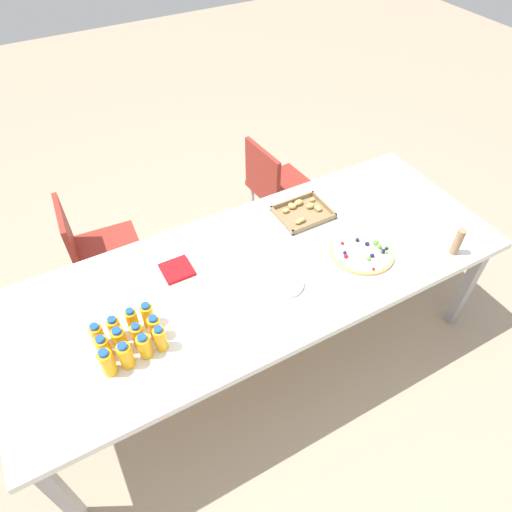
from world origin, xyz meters
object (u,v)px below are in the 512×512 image
Objects in this scene: juice_bottle_2 at (144,346)px; juice_bottle_11 at (148,315)px; juice_bottle_5 at (120,340)px; snack_tray at (303,212)px; juice_bottle_4 at (104,348)px; chair_far_left at (95,248)px; juice_bottle_1 at (126,355)px; juice_bottle_6 at (138,335)px; juice_bottle_3 at (160,339)px; juice_bottle_10 at (133,321)px; napkin_stack at (177,270)px; plate_stack at (284,283)px; juice_bottle_0 at (107,363)px; chair_far_right at (276,185)px; juice_bottle_7 at (155,327)px; juice_bottle_8 at (98,336)px; fruit_pizza at (363,251)px; cardboard_tube at (458,242)px; juice_bottle_9 at (115,328)px; party_table at (261,275)px.

juice_bottle_11 is at bearing 65.84° from juice_bottle_2.
snack_tray is at bearing 17.97° from juice_bottle_5.
juice_bottle_4 is at bearing -162.87° from snack_tray.
juice_bottle_1 is (-0.07, -1.05, 0.31)m from chair_far_left.
juice_bottle_4 is 1.03× the size of juice_bottle_6.
juice_bottle_10 is (-0.08, 0.14, 0.00)m from juice_bottle_3.
napkin_stack is at bearing 52.78° from juice_bottle_2.
juice_bottle_0 is at bearing -176.03° from plate_stack.
juice_bottle_4 is at bearing -3.84° from chair_far_left.
juice_bottle_7 is at bearing -55.58° from chair_far_right.
juice_bottle_8 reaches higher than juice_bottle_11.
juice_bottle_6 is 0.68× the size of plate_stack.
juice_bottle_6 reaches higher than plate_stack.
juice_bottle_2 is 0.98× the size of juice_bottle_7.
chair_far_right reaches higher than fruit_pizza.
juice_bottle_6 is at bearing -179.48° from juice_bottle_7.
juice_bottle_1 is 0.48× the size of snack_tray.
juice_bottle_4 is 1.32m from snack_tray.
juice_bottle_7 is at bearing -2.80° from juice_bottle_5.
juice_bottle_10 is 0.92× the size of cardboard_tube.
juice_bottle_10 is at bearing -140.59° from napkin_stack.
juice_bottle_9 is at bearing 90.86° from juice_bottle_5.
juice_bottle_8 reaches higher than juice_bottle_9.
juice_bottle_2 is at bearing 6.02° from juice_bottle_1.
fruit_pizza is at bearing 2.05° from juice_bottle_0.
juice_bottle_9 reaches higher than napkin_stack.
juice_bottle_0 is at bearing -176.93° from juice_bottle_2.
napkin_stack is at bearing 32.33° from juice_bottle_9.
party_table is 0.50m from snack_tray.
juice_bottle_3 is 0.99× the size of juice_bottle_5.
chair_far_right is 1.05m from fruit_pizza.
party_table is at bearing 4.85° from juice_bottle_10.
chair_far_left is 5.63× the size of juice_bottle_10.
party_table is 0.56m from fruit_pizza.
juice_bottle_6 reaches higher than napkin_stack.
juice_bottle_1 is at bearing -0.20° from juice_bottle_0.
chair_far_right reaches higher than party_table.
juice_bottle_1 is 1.00× the size of juice_bottle_5.
juice_bottle_5 is 0.16m from juice_bottle_7.
juice_bottle_0 is at bearing 174.20° from cardboard_tube.
juice_bottle_1 is 0.96× the size of napkin_stack.
plate_stack is at bearing -7.11° from juice_bottle_10.
chair_far_right is 6.10× the size of juice_bottle_11.
juice_bottle_2 is 1.65m from cardboard_tube.
juice_bottle_1 is 1.05× the size of juice_bottle_7.
chair_far_left reaches higher than fruit_pizza.
chair_far_left is at bearing 81.98° from juice_bottle_4.
juice_bottle_5 is at bearing -140.25° from napkin_stack.
plate_stack is at bearing -8.30° from juice_bottle_11.
juice_bottle_5 is 1.05× the size of juice_bottle_11.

